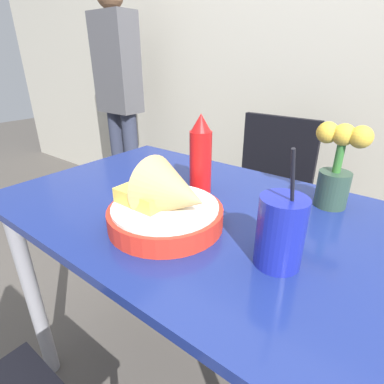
# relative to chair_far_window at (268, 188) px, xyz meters

# --- Properties ---
(wall_window) EXTENTS (7.00, 0.06, 2.60)m
(wall_window) POSITION_rel_chair_far_window_xyz_m (0.15, 0.44, 0.78)
(wall_window) COLOR #B7B2A3
(wall_window) RESTS_ON ground_plane
(dining_table) EXTENTS (1.17, 0.71, 0.77)m
(dining_table) POSITION_rel_chair_far_window_xyz_m (0.15, -0.80, 0.14)
(dining_table) COLOR navy
(dining_table) RESTS_ON ground_plane
(chair_far_window) EXTENTS (0.40, 0.40, 0.88)m
(chair_far_window) POSITION_rel_chair_far_window_xyz_m (0.00, 0.00, 0.00)
(chair_far_window) COLOR black
(chair_far_window) RESTS_ON ground_plane
(food_basket) EXTENTS (0.28, 0.28, 0.17)m
(food_basket) POSITION_rel_chair_far_window_xyz_m (0.14, -0.93, 0.31)
(food_basket) COLOR red
(food_basket) RESTS_ON dining_table
(ketchup_bottle) EXTENTS (0.06, 0.06, 0.24)m
(ketchup_bottle) POSITION_rel_chair_far_window_xyz_m (0.08, -0.72, 0.37)
(ketchup_bottle) COLOR red
(ketchup_bottle) RESTS_ON dining_table
(drink_cup) EXTENTS (0.09, 0.09, 0.25)m
(drink_cup) POSITION_rel_chair_far_window_xyz_m (0.41, -0.91, 0.32)
(drink_cup) COLOR #192399
(drink_cup) RESTS_ON dining_table
(flower_vase) EXTENTS (0.13, 0.08, 0.23)m
(flower_vase) POSITION_rel_chair_far_window_xyz_m (0.42, -0.57, 0.37)
(flower_vase) COLOR #2D4738
(flower_vase) RESTS_ON dining_table
(person_standing) EXTENTS (0.32, 0.18, 1.61)m
(person_standing) POSITION_rel_chair_far_window_xyz_m (-1.23, 0.08, 0.41)
(person_standing) COLOR #2D3347
(person_standing) RESTS_ON ground_plane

